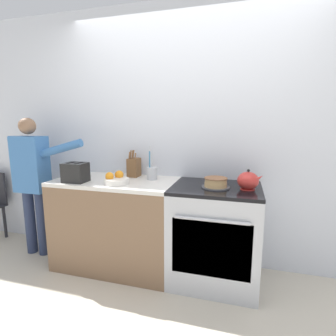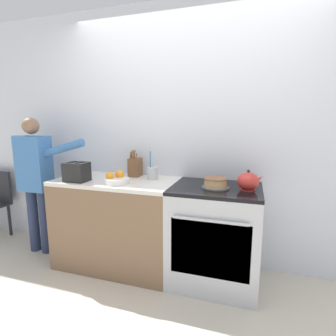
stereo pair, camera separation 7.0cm
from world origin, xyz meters
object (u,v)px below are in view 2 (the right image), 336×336
object	(u,v)px
stove_range	(215,235)
fruit_bowl	(117,179)
layer_cake	(215,183)
utensil_crock	(152,173)
knife_block	(135,167)
tea_kettle	(248,181)
toaster	(77,172)
person_baker	(36,175)

from	to	relation	value
stove_range	fruit_bowl	size ratio (longest dim) A/B	3.96
layer_cake	utensil_crock	bearing A→B (deg)	166.24
fruit_bowl	knife_block	bearing A→B (deg)	85.26
tea_kettle	toaster	bearing A→B (deg)	-174.47
stove_range	tea_kettle	size ratio (longest dim) A/B	4.14
layer_cake	knife_block	xyz separation A→B (m)	(-0.87, 0.25, 0.06)
stove_range	knife_block	world-z (taller)	knife_block
stove_range	toaster	size ratio (longest dim) A/B	3.93
toaster	person_baker	size ratio (longest dim) A/B	0.15
stove_range	tea_kettle	world-z (taller)	tea_kettle
stove_range	person_baker	xyz separation A→B (m)	(-1.94, -0.03, 0.44)
toaster	layer_cake	bearing A→B (deg)	6.01
stove_range	fruit_bowl	bearing A→B (deg)	-170.93
utensil_crock	person_baker	world-z (taller)	person_baker
layer_cake	toaster	size ratio (longest dim) A/B	1.06
stove_range	fruit_bowl	xyz separation A→B (m)	(-0.90, -0.14, 0.49)
knife_block	toaster	size ratio (longest dim) A/B	1.22
stove_range	utensil_crock	bearing A→B (deg)	169.71
toaster	person_baker	distance (m)	0.67
toaster	knife_block	bearing A→B (deg)	41.38
utensil_crock	layer_cake	bearing A→B (deg)	-13.76
toaster	fruit_bowl	bearing A→B (deg)	4.76
tea_kettle	fruit_bowl	distance (m)	1.17
stove_range	toaster	xyz separation A→B (m)	(-1.30, -0.18, 0.54)
toaster	person_baker	bearing A→B (deg)	167.05
stove_range	person_baker	distance (m)	1.99
stove_range	utensil_crock	size ratio (longest dim) A/B	2.68
person_baker	utensil_crock	bearing A→B (deg)	1.52
layer_cake	person_baker	size ratio (longest dim) A/B	0.16
stove_range	utensil_crock	world-z (taller)	utensil_crock
layer_cake	fruit_bowl	xyz separation A→B (m)	(-0.89, -0.10, -0.00)
stove_range	toaster	distance (m)	1.42
toaster	utensil_crock	bearing A→B (deg)	23.92
knife_block	utensil_crock	xyz separation A→B (m)	(0.23, -0.09, -0.03)
tea_kettle	utensil_crock	distance (m)	0.92
stove_range	tea_kettle	distance (m)	0.59
fruit_bowl	person_baker	bearing A→B (deg)	173.78
tea_kettle	toaster	xyz separation A→B (m)	(-1.57, -0.15, 0.02)
layer_cake	tea_kettle	xyz separation A→B (m)	(0.27, 0.01, 0.03)
fruit_bowl	person_baker	size ratio (longest dim) A/B	0.15
knife_block	fruit_bowl	world-z (taller)	knife_block
toaster	person_baker	xyz separation A→B (m)	(-0.64, 0.15, -0.10)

